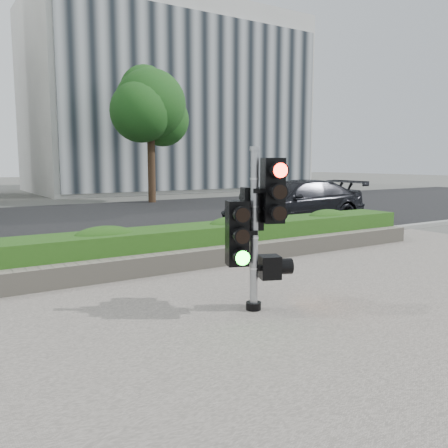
{
  "coord_description": "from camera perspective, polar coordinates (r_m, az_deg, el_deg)",
  "views": [
    {
      "loc": [
        -3.86,
        -5.5,
        1.96
      ],
      "look_at": [
        0.05,
        0.6,
        1.0
      ],
      "focal_mm": 38.0,
      "sensor_mm": 36.0,
      "label": 1
    }
  ],
  "objects": [
    {
      "name": "curb",
      "position": [
        9.66,
        -8.47,
        -3.91
      ],
      "size": [
        60.0,
        0.25,
        0.12
      ],
      "primitive_type": "cube",
      "color": "gray",
      "rests_on": "ground"
    },
    {
      "name": "building_right",
      "position": [
        34.16,
        -6.87,
        14.26
      ],
      "size": [
        18.0,
        10.0,
        12.0
      ],
      "primitive_type": "cube",
      "color": "#B7B7B2",
      "rests_on": "ground"
    },
    {
      "name": "traffic_signal",
      "position": [
        6.12,
        3.84,
        0.37
      ],
      "size": [
        0.78,
        0.66,
        2.12
      ],
      "rotation": [
        0.0,
        0.0,
        -0.37
      ],
      "color": "black",
      "rests_on": "sidewalk"
    },
    {
      "name": "ground",
      "position": [
        7.0,
        2.33,
        -8.76
      ],
      "size": [
        120.0,
        120.0,
        0.0
      ],
      "primitive_type": "plane",
      "color": "#51514C",
      "rests_on": "ground"
    },
    {
      "name": "stone_wall",
      "position": [
        8.53,
        -5.02,
        -4.42
      ],
      "size": [
        12.0,
        0.32,
        0.34
      ],
      "primitive_type": "cube",
      "color": "gray",
      "rests_on": "sidewalk"
    },
    {
      "name": "sidewalk",
      "position": [
        5.26,
        18.69,
        -14.6
      ],
      "size": [
        16.0,
        11.0,
        0.03
      ],
      "primitive_type": "cube",
      "color": "#9E9389",
      "rests_on": "ground"
    },
    {
      "name": "road",
      "position": [
        16.09,
        -18.55,
        0.17
      ],
      "size": [
        60.0,
        13.0,
        0.02
      ],
      "primitive_type": "cube",
      "color": "black",
      "rests_on": "ground"
    },
    {
      "name": "tree_right",
      "position": [
        23.17,
        -8.95,
        13.68
      ],
      "size": [
        4.1,
        3.58,
        6.53
      ],
      "color": "black",
      "rests_on": "ground"
    },
    {
      "name": "car_dark",
      "position": [
        14.69,
        8.4,
        2.56
      ],
      "size": [
        4.83,
        2.11,
        1.38
      ],
      "primitive_type": "imported",
      "rotation": [
        0.0,
        0.0,
        -1.61
      ],
      "color": "black",
      "rests_on": "road"
    },
    {
      "name": "hedge",
      "position": [
        9.07,
        -6.95,
        -2.64
      ],
      "size": [
        12.0,
        1.0,
        0.68
      ],
      "primitive_type": "cube",
      "color": "#407D26",
      "rests_on": "sidewalk"
    }
  ]
}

